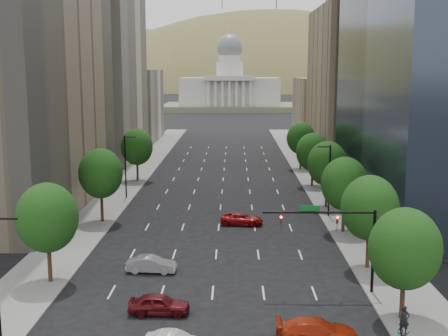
{
  "coord_description": "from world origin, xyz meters",
  "views": [
    {
      "loc": [
        1.66,
        -15.21,
        18.06
      ],
      "look_at": [
        0.71,
        44.06,
        8.0
      ],
      "focal_mm": 46.56,
      "sensor_mm": 36.0,
      "label": 1
    }
  ],
  "objects_px": {
    "traffic_signal": "(343,232)",
    "car_silver": "(151,264)",
    "capitol": "(230,91)",
    "car_maroon": "(159,304)",
    "car_red_near": "(317,331)",
    "cyclist": "(404,330)",
    "car_red_far": "(242,219)"
  },
  "relations": [
    {
      "from": "car_red_near",
      "to": "car_red_far",
      "type": "xyz_separation_m",
      "value": [
        -4.61,
        29.81,
        -0.1
      ]
    },
    {
      "from": "car_silver",
      "to": "car_red_far",
      "type": "bearing_deg",
      "value": -23.65
    },
    {
      "from": "traffic_signal",
      "to": "car_maroon",
      "type": "xyz_separation_m",
      "value": [
        -14.37,
        -4.3,
        -4.39
      ]
    },
    {
      "from": "capitol",
      "to": "car_silver",
      "type": "xyz_separation_m",
      "value": [
        -5.69,
        -214.94,
        -7.84
      ]
    },
    {
      "from": "car_red_near",
      "to": "car_red_far",
      "type": "bearing_deg",
      "value": 8.33
    },
    {
      "from": "car_red_near",
      "to": "traffic_signal",
      "type": "bearing_deg",
      "value": -20.96
    },
    {
      "from": "capitol",
      "to": "car_red_far",
      "type": "xyz_separation_m",
      "value": [
        2.69,
        -198.53,
        -7.89
      ]
    },
    {
      "from": "car_silver",
      "to": "cyclist",
      "type": "relative_size",
      "value": 1.75
    },
    {
      "from": "car_red_far",
      "to": "cyclist",
      "type": "relative_size",
      "value": 1.94
    },
    {
      "from": "car_red_far",
      "to": "car_red_near",
      "type": "bearing_deg",
      "value": -164.95
    },
    {
      "from": "capitol",
      "to": "car_red_near",
      "type": "xyz_separation_m",
      "value": [
        7.3,
        -228.34,
        -7.78
      ]
    },
    {
      "from": "cyclist",
      "to": "car_red_near",
      "type": "bearing_deg",
      "value": 173.48
    },
    {
      "from": "car_maroon",
      "to": "car_silver",
      "type": "xyz_separation_m",
      "value": [
        -1.85,
        9.07,
        -0.04
      ]
    },
    {
      "from": "traffic_signal",
      "to": "capitol",
      "type": "bearing_deg",
      "value": 92.74
    },
    {
      "from": "car_red_near",
      "to": "cyclist",
      "type": "distance_m",
      "value": 5.71
    },
    {
      "from": "capitol",
      "to": "car_maroon",
      "type": "relative_size",
      "value": 13.13
    },
    {
      "from": "car_silver",
      "to": "cyclist",
      "type": "xyz_separation_m",
      "value": [
        18.69,
        -13.7,
        0.27
      ]
    },
    {
      "from": "capitol",
      "to": "car_red_near",
      "type": "bearing_deg",
      "value": -88.17
    },
    {
      "from": "capitol",
      "to": "traffic_signal",
      "type": "bearing_deg",
      "value": -87.26
    },
    {
      "from": "car_red_near",
      "to": "capitol",
      "type": "bearing_deg",
      "value": 1.38
    },
    {
      "from": "car_red_near",
      "to": "cyclist",
      "type": "height_order",
      "value": "cyclist"
    },
    {
      "from": "traffic_signal",
      "to": "cyclist",
      "type": "relative_size",
      "value": 3.55
    },
    {
      "from": "capitol",
      "to": "cyclist",
      "type": "height_order",
      "value": "capitol"
    },
    {
      "from": "capitol",
      "to": "car_maroon",
      "type": "xyz_separation_m",
      "value": [
        -3.84,
        -224.01,
        -7.8
      ]
    },
    {
      "from": "traffic_signal",
      "to": "car_silver",
      "type": "height_order",
      "value": "traffic_signal"
    },
    {
      "from": "traffic_signal",
      "to": "cyclist",
      "type": "distance_m",
      "value": 10.16
    },
    {
      "from": "car_silver",
      "to": "car_red_far",
      "type": "distance_m",
      "value": 18.43
    },
    {
      "from": "traffic_signal",
      "to": "car_red_far",
      "type": "relative_size",
      "value": 1.84
    },
    {
      "from": "capitol",
      "to": "car_maroon",
      "type": "height_order",
      "value": "capitol"
    },
    {
      "from": "traffic_signal",
      "to": "capitol",
      "type": "height_order",
      "value": "capitol"
    },
    {
      "from": "capitol",
      "to": "car_maroon",
      "type": "distance_m",
      "value": 224.18
    },
    {
      "from": "traffic_signal",
      "to": "car_red_far",
      "type": "height_order",
      "value": "traffic_signal"
    }
  ]
}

